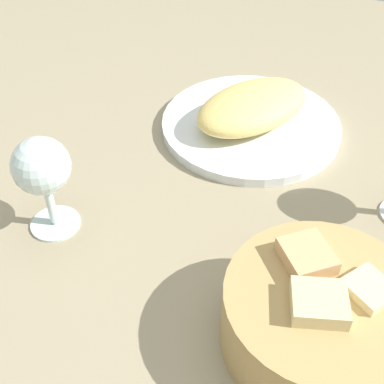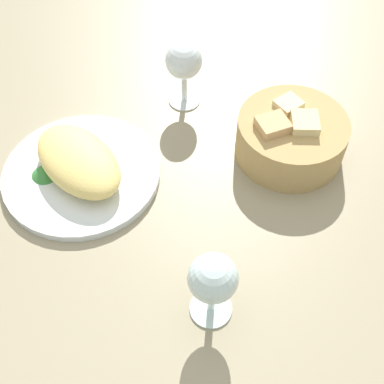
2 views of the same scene
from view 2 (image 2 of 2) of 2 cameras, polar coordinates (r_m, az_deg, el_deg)
name	(u,v)px [view 2 (image 2 of 2)]	position (r cm, az deg, el deg)	size (l,w,h in cm)	color
ground_plane	(171,213)	(80.89, -2.37, -2.36)	(140.00, 140.00, 2.00)	gray
plate	(82,173)	(85.53, -12.28, 2.08)	(25.85, 25.85, 1.40)	white
omelette	(78,161)	(83.16, -12.65, 3.47)	(18.19, 10.61, 4.95)	#EFCE71
lettuce_garnish	(43,173)	(85.01, -16.41, 2.07)	(4.36, 4.36, 1.77)	#387E36
bread_basket	(290,136)	(86.24, 11.01, 6.14)	(18.17, 18.17, 8.88)	tan
wine_glass_near	(213,281)	(64.14, 2.35, -9.94)	(6.50, 6.50, 12.30)	silver
wine_glass_far	(184,64)	(91.04, -0.92, 14.21)	(6.54, 6.54, 12.57)	silver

